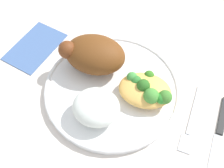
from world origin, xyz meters
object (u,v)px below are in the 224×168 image
at_px(rice_pile, 96,107).
at_px(fork, 191,122).
at_px(napkin, 35,47).
at_px(mac_cheese_with_broccoli, 147,89).
at_px(knife, 220,134).
at_px(plate, 112,89).
at_px(roasted_chicken, 93,54).

bearing_deg(rice_pile, fork, -168.57).
bearing_deg(fork, napkin, -14.99).
bearing_deg(mac_cheese_with_broccoli, knife, 164.16).
height_order(plate, rice_pile, rice_pile).
distance_m(roasted_chicken, knife, 0.27).
bearing_deg(mac_cheese_with_broccoli, rice_pile, 38.91).
height_order(plate, knife, plate).
relative_size(plate, napkin, 2.02).
relative_size(rice_pile, mac_cheese_with_broccoli, 0.84).
distance_m(plate, roasted_chicken, 0.08).
xyz_separation_m(plate, mac_cheese_with_broccoli, (-0.07, -0.00, 0.02)).
height_order(plate, napkin, plate).
height_order(roasted_chicken, rice_pile, roasted_chicken).
bearing_deg(plate, knife, 169.17).
bearing_deg(mac_cheese_with_broccoli, plate, 0.53).
bearing_deg(rice_pile, napkin, -35.31).
bearing_deg(plate, mac_cheese_with_broccoli, -179.47).
height_order(roasted_chicken, mac_cheese_with_broccoli, roasted_chicken).
relative_size(mac_cheese_with_broccoli, fork, 0.70).
relative_size(mac_cheese_with_broccoli, knife, 0.53).
bearing_deg(rice_pile, roasted_chicken, -70.69).
relative_size(roasted_chicken, mac_cheese_with_broccoli, 1.27).
distance_m(mac_cheese_with_broccoli, napkin, 0.27).
bearing_deg(fork, mac_cheese_with_broccoli, -17.21).
distance_m(rice_pile, knife, 0.23).
bearing_deg(napkin, plate, 161.10).
height_order(fork, knife, knife).
bearing_deg(roasted_chicken, rice_pile, 109.31).
bearing_deg(napkin, fork, 165.01).
bearing_deg(plate, roasted_chicken, -41.40).
bearing_deg(fork, knife, 166.67).
height_order(mac_cheese_with_broccoli, napkin, mac_cheese_with_broccoli).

